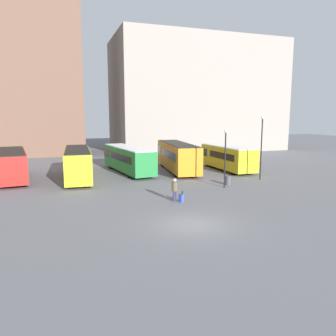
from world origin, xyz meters
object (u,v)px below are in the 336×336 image
at_px(traveler, 175,188).
at_px(suitcase, 181,198).
at_px(bus_4, 227,157).
at_px(trash_bin, 228,180).
at_px(bus_3, 177,156).
at_px(bus_2, 128,158).
at_px(lamp_post_1, 261,143).
at_px(bus_1, 78,163).
at_px(bus_0, 12,164).
at_px(lamp_post_0, 225,154).

distance_m(traveler, suitcase, 0.90).
distance_m(bus_4, trash_bin, 8.79).
bearing_deg(bus_3, bus_4, -97.60).
bearing_deg(traveler, trash_bin, -81.68).
height_order(bus_3, bus_4, bus_3).
bearing_deg(bus_2, traveler, 174.86).
bearing_deg(lamp_post_1, bus_1, 160.45).
xyz_separation_m(bus_0, bus_4, (23.37, -1.63, -0.05)).
relative_size(bus_3, traveler, 6.68).
bearing_deg(bus_4, trash_bin, 151.06).
bearing_deg(bus_1, bus_0, 76.51).
bearing_deg(trash_bin, lamp_post_1, 16.52).
bearing_deg(trash_bin, bus_2, 126.42).
relative_size(traveler, suitcase, 2.06).
bearing_deg(bus_0, bus_3, -97.19).
distance_m(bus_0, bus_1, 6.50).
relative_size(lamp_post_0, trash_bin, 6.05).
height_order(suitcase, trash_bin, same).
height_order(bus_2, suitcase, bus_2).
xyz_separation_m(bus_4, lamp_post_1, (0.23, -6.39, 2.11)).
relative_size(bus_0, lamp_post_1, 1.64).
bearing_deg(bus_3, lamp_post_1, -135.80).
relative_size(bus_1, trash_bin, 12.38).
distance_m(bus_4, traveler, 15.98).
bearing_deg(suitcase, bus_2, -18.36).
distance_m(traveler, lamp_post_0, 6.91).
relative_size(bus_2, lamp_post_0, 2.19).
height_order(bus_3, trash_bin, bus_3).
relative_size(bus_0, trash_bin, 12.19).
height_order(bus_3, lamp_post_1, lamp_post_1).
relative_size(suitcase, trash_bin, 1.00).
bearing_deg(bus_0, trash_bin, -122.57).
distance_m(bus_4, lamp_post_0, 10.10).
bearing_deg(bus_1, traveler, -148.32).
xyz_separation_m(bus_1, lamp_post_1, (17.37, -6.17, 1.98)).
distance_m(bus_1, lamp_post_1, 18.54).
height_order(bus_0, lamp_post_0, lamp_post_0).
xyz_separation_m(lamp_post_0, trash_bin, (0.90, 0.95, -2.63)).
height_order(bus_0, traveler, bus_0).
relative_size(bus_2, suitcase, 13.23).
height_order(bus_0, suitcase, bus_0).
distance_m(bus_2, traveler, 14.02).
xyz_separation_m(bus_2, bus_4, (11.50, -2.30, -0.02)).
bearing_deg(lamp_post_1, bus_3, 127.25).
bearing_deg(lamp_post_0, bus_0, 150.78).
distance_m(bus_0, suitcase, 18.82).
bearing_deg(suitcase, lamp_post_1, -84.69).
bearing_deg(bus_4, bus_1, 90.09).
xyz_separation_m(traveler, lamp_post_1, (11.11, 5.31, 2.63)).
bearing_deg(trash_bin, bus_4, 61.70).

